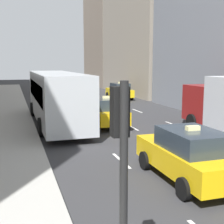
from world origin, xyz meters
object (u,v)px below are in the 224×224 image
object	(u,v)px
taxi_lead	(120,91)
taxi_second	(188,154)
traffic_light_pole	(122,164)
city_bus	(56,96)
taxi_fourth	(105,112)

from	to	relation	value
taxi_lead	taxi_second	xyz separation A→B (m)	(-5.60, -23.06, 0.00)
traffic_light_pole	taxi_second	bearing A→B (deg)	49.30
taxi_lead	city_bus	bearing A→B (deg)	-125.17
taxi_lead	taxi_second	bearing A→B (deg)	-103.65
taxi_fourth	traffic_light_pole	distance (m)	14.78
taxi_lead	traffic_light_pole	bearing A→B (deg)	-109.05
taxi_lead	taxi_fourth	distance (m)	14.61
taxi_second	taxi_fourth	xyz separation A→B (m)	(0.00, 9.57, 0.00)
taxi_lead	traffic_light_pole	world-z (taller)	traffic_light_pole
taxi_lead	taxi_second	size ratio (longest dim) A/B	1.00
traffic_light_pole	city_bus	bearing A→B (deg)	85.86
taxi_fourth	city_bus	size ratio (longest dim) A/B	0.38
taxi_lead	taxi_fourth	bearing A→B (deg)	-112.53
city_bus	traffic_light_pole	world-z (taller)	traffic_light_pole
taxi_fourth	city_bus	distance (m)	3.34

